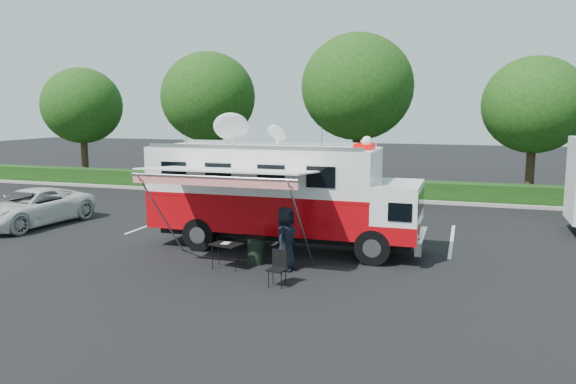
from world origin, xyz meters
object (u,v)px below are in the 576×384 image
object	(u,v)px
command_truck	(281,194)
folding_table	(227,245)
white_suv	(32,225)
trash_bin	(256,250)

from	to	relation	value
command_truck	folding_table	xyz separation A→B (m)	(-0.79, -2.83, -1.19)
white_suv	trash_bin	bearing A→B (deg)	-6.86
white_suv	trash_bin	world-z (taller)	trash_bin
folding_table	trash_bin	distance (m)	1.04
command_truck	folding_table	bearing A→B (deg)	-105.64
white_suv	trash_bin	distance (m)	11.22
command_truck	white_suv	distance (m)	11.23
white_suv	command_truck	bearing A→B (deg)	3.82
command_truck	trash_bin	xyz separation A→B (m)	(-0.14, -2.07, -1.49)
command_truck	trash_bin	size ratio (longest dim) A/B	11.04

